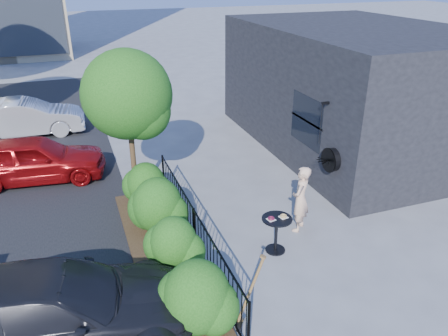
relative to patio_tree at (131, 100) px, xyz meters
name	(u,v)px	position (x,y,z in m)	size (l,w,h in m)	color
ground	(257,238)	(2.24, -2.76, -2.76)	(120.00, 120.00, 0.00)	gray
shop_building	(354,87)	(7.73, 1.74, -0.76)	(6.22, 9.00, 4.00)	black
fence	(194,230)	(0.74, -2.76, -2.20)	(0.05, 6.05, 1.10)	black
planting_bed	(164,256)	(0.04, -2.76, -2.72)	(1.30, 6.00, 0.08)	#382616
shrubs	(166,227)	(0.14, -2.66, -2.06)	(1.10, 5.60, 1.24)	#1A5012
patio_tree	(131,100)	(0.00, 0.00, 0.00)	(2.20, 2.20, 3.94)	#3F2B19
cafe_table	(276,228)	(2.41, -3.33, -2.19)	(0.66, 0.66, 0.88)	black
woman	(300,199)	(3.32, -2.72, -1.95)	(0.59, 0.39, 1.62)	beige
shovel	(249,297)	(0.98, -5.17, -2.12)	(0.50, 0.19, 1.46)	brown
car_red	(34,159)	(-2.59, 2.23, -2.09)	(1.58, 3.93, 1.34)	#9C0D0F
car_silver	(26,118)	(-3.00, 6.39, -2.09)	(1.42, 4.07, 1.34)	#BABABF
car_darkgrey	(54,309)	(-2.11, -4.41, -2.08)	(1.92, 4.71, 1.37)	black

